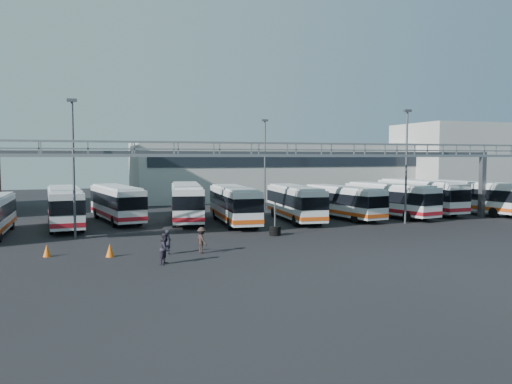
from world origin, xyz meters
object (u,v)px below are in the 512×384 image
object	(u,v)px
light_pole_back	(265,159)
cone_right	(110,250)
pedestrian_b	(166,248)
pedestrian_c	(202,240)
bus_8	(420,195)
light_pole_left	(73,161)
bus_3	(186,201)
bus_6	(343,201)
bus_1	(65,205)
bus_9	(472,196)
light_pole_mid	(406,160)
cone_left	(47,251)
bus_7	(390,198)
pedestrian_a	(168,242)
bus_4	(234,203)
bus_5	(295,202)
bus_2	(117,202)
tire_stack	(275,230)

from	to	relation	value
light_pole_back	cone_right	distance (m)	28.82
pedestrian_b	pedestrian_c	size ratio (longest dim) A/B	1.08
pedestrian_b	bus_8	bearing A→B (deg)	-23.27
cone_right	light_pole_left	bearing A→B (deg)	104.69
bus_3	bus_8	bearing A→B (deg)	6.86
light_pole_back	bus_6	xyz separation A→B (m)	(4.42, -9.94, -3.98)
bus_1	bus_9	world-z (taller)	same
pedestrian_b	cone_right	world-z (taller)	pedestrian_b
light_pole_mid	cone_left	bearing A→B (deg)	-169.16
bus_7	pedestrian_a	distance (m)	27.08
light_pole_mid	pedestrian_a	distance (m)	24.12
pedestrian_a	cone_right	distance (m)	3.49
bus_1	pedestrian_a	size ratio (longest dim) A/B	7.48
light_pole_back	bus_6	bearing A→B (deg)	-66.01
bus_4	bus_9	xyz separation A→B (m)	(26.23, -0.28, 0.04)
bus_4	pedestrian_a	xyz separation A→B (m)	(-7.83, -12.10, -1.09)
light_pole_back	bus_5	size ratio (longest dim) A/B	0.93
bus_2	bus_6	world-z (taller)	bus_2
bus_9	bus_6	bearing A→B (deg)	169.78
bus_3	cone_right	distance (m)	16.59
pedestrian_b	cone_left	bearing A→B (deg)	92.87
bus_3	cone_right	world-z (taller)	bus_3
light_pole_back	bus_1	world-z (taller)	light_pole_back
light_pole_left	light_pole_mid	size ratio (longest dim) A/B	1.00
pedestrian_b	cone_left	xyz separation A→B (m)	(-6.45, 4.42, -0.52)
bus_4	bus_8	bearing A→B (deg)	9.34
bus_4	bus_8	world-z (taller)	bus_8
bus_2	tire_stack	world-z (taller)	bus_2
bus_4	bus_5	xyz separation A→B (m)	(5.99, 0.12, -0.03)
bus_7	bus_5	bearing A→B (deg)	169.73
bus_7	pedestrian_a	world-z (taller)	bus_7
light_pole_mid	pedestrian_b	xyz separation A→B (m)	(-23.06, -10.07, -4.85)
bus_2	bus_7	world-z (taller)	bus_7
bus_1	pedestrian_b	world-z (taller)	bus_1
bus_8	pedestrian_c	world-z (taller)	bus_8
bus_4	tire_stack	distance (m)	7.57
bus_6	pedestrian_a	xyz separation A→B (m)	(-18.89, -12.30, -0.99)
light_pole_mid	cone_right	size ratio (longest dim) A/B	12.85
light_pole_left	cone_right	world-z (taller)	light_pole_left
bus_4	bus_7	world-z (taller)	bus_4
pedestrian_a	bus_9	bearing A→B (deg)	-61.62
cone_left	bus_1	bearing A→B (deg)	87.35
light_pole_back	bus_5	world-z (taller)	light_pole_back
light_pole_left	bus_4	size ratio (longest dim) A/B	0.92
bus_1	bus_6	distance (m)	25.44
cone_right	bus_2	bearing A→B (deg)	85.12
pedestrian_c	cone_left	size ratio (longest dim) A/B	2.25
bus_7	pedestrian_c	size ratio (longest dim) A/B	6.86
bus_5	tire_stack	world-z (taller)	bus_5
light_pole_back	bus_3	size ratio (longest dim) A/B	0.87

